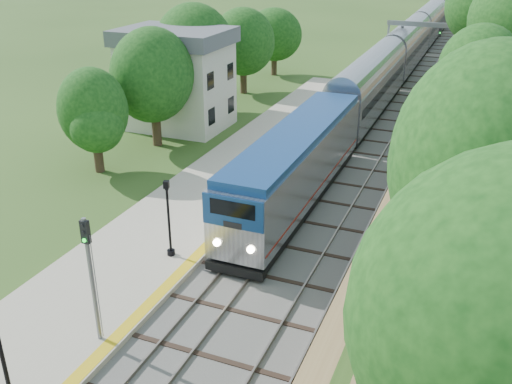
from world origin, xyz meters
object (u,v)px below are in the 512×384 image
at_px(train, 418,38).
at_px(lamppost_mid, 2,357).
at_px(signal_platform, 90,267).
at_px(signal_gantry, 425,35).
at_px(signal_farside, 414,145).
at_px(station_building, 177,78).
at_px(lamppost_far, 169,223).

relative_size(train, lamppost_mid, 26.10).
bearing_deg(signal_platform, signal_gantry, 83.98).
bearing_deg(train, signal_farside, -82.62).
bearing_deg(signal_farside, train, 97.38).
bearing_deg(train, station_building, -109.51).
height_order(station_building, lamppost_mid, station_building).
relative_size(station_building, signal_gantry, 1.02).
bearing_deg(signal_farside, signal_gantry, 96.38).
bearing_deg(train, signal_gantry, -80.34).
height_order(signal_gantry, signal_farside, signal_gantry).
xyz_separation_m(station_building, lamppost_mid, (10.55, -29.92, -1.65)).
relative_size(signal_platform, signal_farside, 0.87).
bearing_deg(lamppost_far, signal_platform, -84.42).
height_order(train, signal_farside, signal_farside).
bearing_deg(station_building, signal_platform, -66.82).
distance_m(station_building, signal_gantry, 29.94).
bearing_deg(lamppost_far, station_building, 118.41).
xyz_separation_m(train, signal_farside, (6.20, -47.84, 1.52)).
bearing_deg(signal_platform, train, 87.46).
bearing_deg(signal_gantry, signal_platform, -96.02).
bearing_deg(train, signal_platform, -92.54).
bearing_deg(lamppost_far, signal_gantry, 82.27).
relative_size(signal_gantry, signal_platform, 1.60).
height_order(signal_platform, signal_farside, signal_farside).
bearing_deg(station_building, lamppost_far, -61.59).
height_order(train, signal_platform, signal_platform).
height_order(lamppost_mid, signal_platform, signal_platform).
bearing_deg(signal_gantry, station_building, -123.38).
bearing_deg(train, lamppost_mid, -92.84).
height_order(lamppost_mid, lamppost_far, lamppost_mid).
xyz_separation_m(lamppost_mid, signal_platform, (0.55, 4.00, 1.16)).
distance_m(signal_gantry, train, 14.94).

